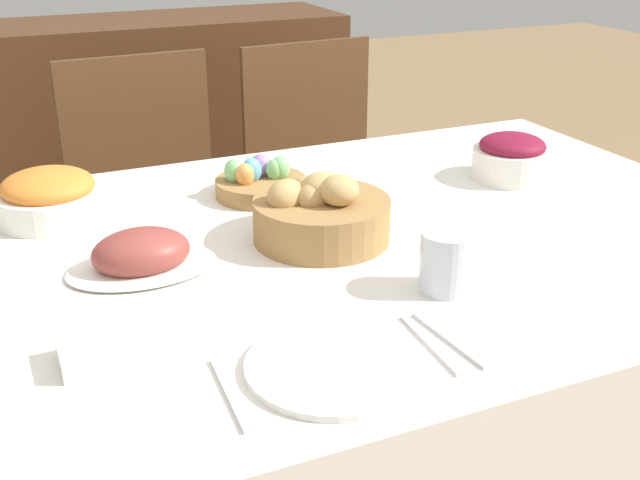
{
  "coord_description": "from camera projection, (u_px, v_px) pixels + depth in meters",
  "views": [
    {
      "loc": [
        -0.46,
        -1.18,
        1.32
      ],
      "look_at": [
        0.03,
        -0.08,
        0.8
      ],
      "focal_mm": 45.0,
      "sensor_mm": 36.0,
      "label": 1
    }
  ],
  "objects": [
    {
      "name": "sideboard",
      "position": [
        148.0,
        150.0,
        2.92
      ],
      "size": [
        1.41,
        0.44,
        0.93
      ],
      "color": "#4C2D19",
      "rests_on": "ground"
    },
    {
      "name": "knife",
      "position": [
        430.0,
        344.0,
        1.08
      ],
      "size": [
        0.02,
        0.16,
        0.0
      ],
      "rotation": [
        0.0,
        0.0,
        -0.06
      ],
      "color": "silver",
      "rests_on": "dining_table"
    },
    {
      "name": "beet_salad_bowl",
      "position": [
        511.0,
        157.0,
        1.7
      ],
      "size": [
        0.16,
        0.16,
        0.1
      ],
      "color": "white",
      "rests_on": "dining_table"
    },
    {
      "name": "ham_platter",
      "position": [
        141.0,
        255.0,
        1.29
      ],
      "size": [
        0.24,
        0.17,
        0.07
      ],
      "color": "white",
      "rests_on": "dining_table"
    },
    {
      "name": "carrot_bowl",
      "position": [
        49.0,
        197.0,
        1.49
      ],
      "size": [
        0.2,
        0.2,
        0.1
      ],
      "color": "white",
      "rests_on": "dining_table"
    },
    {
      "name": "butter_dish",
      "position": [
        108.0,
        350.0,
        1.04
      ],
      "size": [
        0.12,
        0.08,
        0.03
      ],
      "color": "white",
      "rests_on": "dining_table"
    },
    {
      "name": "bread_basket",
      "position": [
        320.0,
        214.0,
        1.39
      ],
      "size": [
        0.24,
        0.24,
        0.13
      ],
      "color": "#9E7542",
      "rests_on": "dining_table"
    },
    {
      "name": "egg_basket",
      "position": [
        260.0,
        182.0,
        1.61
      ],
      "size": [
        0.18,
        0.18,
        0.08
      ],
      "color": "#9E7542",
      "rests_on": "dining_table"
    },
    {
      "name": "chair_far_right",
      "position": [
        325.0,
        191.0,
        2.43
      ],
      "size": [
        0.45,
        0.45,
        0.92
      ],
      "rotation": [
        0.0,
        0.0,
        0.07
      ],
      "color": "brown",
      "rests_on": "ground"
    },
    {
      "name": "fork",
      "position": [
        229.0,
        393.0,
        0.97
      ],
      "size": [
        0.02,
        0.16,
        0.0
      ],
      "rotation": [
        0.0,
        0.0,
        -0.06
      ],
      "color": "silver",
      "rests_on": "dining_table"
    },
    {
      "name": "drinking_cup",
      "position": [
        447.0,
        261.0,
        1.22
      ],
      "size": [
        0.08,
        0.08,
        0.1
      ],
      "color": "silver",
      "rests_on": "dining_table"
    },
    {
      "name": "spoon",
      "position": [
        449.0,
        340.0,
        1.09
      ],
      "size": [
        0.02,
        0.16,
        0.0
      ],
      "rotation": [
        0.0,
        0.0,
        0.06
      ],
      "color": "silver",
      "rests_on": "dining_table"
    },
    {
      "name": "dining_table",
      "position": [
        290.0,
        428.0,
        1.53
      ],
      "size": [
        1.81,
        1.07,
        0.76
      ],
      "color": "white",
      "rests_on": "ground"
    },
    {
      "name": "chair_far_center",
      "position": [
        156.0,
        218.0,
        2.23
      ],
      "size": [
        0.44,
        0.44,
        0.92
      ],
      "rotation": [
        0.0,
        0.0,
        0.05
      ],
      "color": "brown",
      "rests_on": "ground"
    },
    {
      "name": "dinner_plate",
      "position": [
        335.0,
        366.0,
        1.02
      ],
      "size": [
        0.23,
        0.23,
        0.01
      ],
      "color": "white",
      "rests_on": "dining_table"
    }
  ]
}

